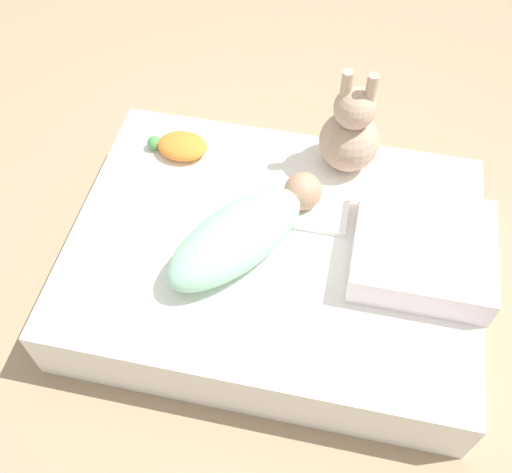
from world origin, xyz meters
The scene contains 7 objects.
ground_plane centered at (0.00, 0.00, 0.00)m, with size 12.00×12.00×0.00m, color #9E8466.
bed_mattress centered at (0.00, 0.00, 0.11)m, with size 1.20×0.90×0.21m.
burp_cloth centered at (-0.10, -0.13, 0.22)m, with size 0.20×0.15×0.02m.
swaddled_baby centered at (0.08, 0.04, 0.28)m, with size 0.43×0.52×0.14m.
pillow centered at (-0.41, -0.01, 0.27)m, with size 0.38×0.36×0.10m.
bunny_plush centered at (-0.16, -0.35, 0.34)m, with size 0.19×0.19×0.36m.
turtle_plush centered at (0.37, -0.29, 0.24)m, with size 0.20×0.12×0.06m.
Camera 1 is at (-0.15, 1.00, 1.64)m, focal length 42.00 mm.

